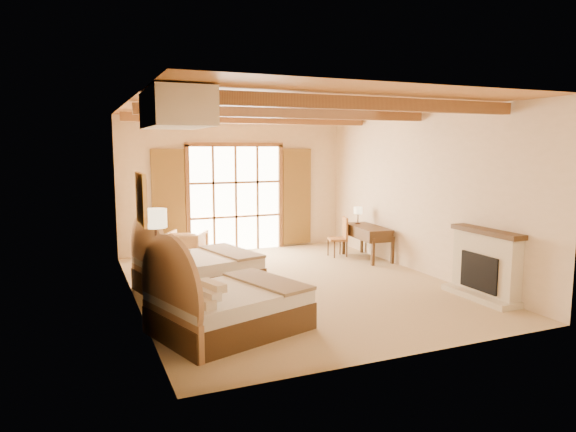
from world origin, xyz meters
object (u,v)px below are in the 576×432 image
armchair (187,247)px  desk (367,241)px  bed_near (220,305)px  nightstand (165,297)px  bed_far (191,268)px

armchair → desk: desk is taller
bed_near → nightstand: (-0.61, 0.83, -0.04)m
bed_far → nightstand: bearing=-129.6°
bed_near → nightstand: 1.03m
desk → armchair: bearing=169.1°
bed_far → armchair: bed_far is taller
bed_far → desk: bearing=-0.3°
armchair → desk: (3.83, -1.09, 0.04)m
bed_near → desk: size_ratio=1.63×
bed_near → armchair: bed_near is taller
bed_far → desk: (4.19, 0.98, 0.01)m
bed_near → desk: bearing=19.1°
bed_near → bed_far: (0.08, 2.23, 0.01)m
armchair → bed_far: bearing=109.7°
bed_near → bed_far: size_ratio=1.03×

